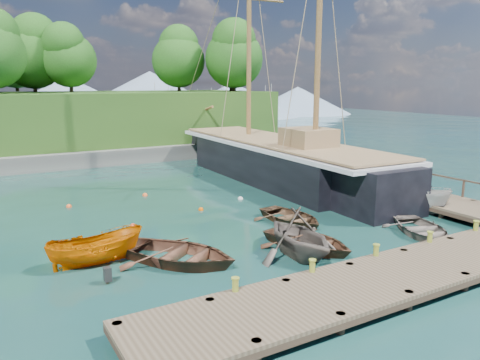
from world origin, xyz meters
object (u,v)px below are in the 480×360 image
object	(u,v)px
motorboat_orange	(97,264)
schooner	(278,163)
rowboat_2	(308,248)
rowboat_1	(298,256)
rowboat_3	(421,235)
rowboat_4	(291,223)
cabin_boat_white	(411,210)
rowboat_0	(180,263)

from	to	relation	value
motorboat_orange	schooner	distance (m)	18.05
rowboat_2	schooner	size ratio (longest dim) A/B	0.14
rowboat_2	rowboat_1	bearing A→B (deg)	-164.53
rowboat_3	rowboat_4	world-z (taller)	rowboat_3
rowboat_1	schooner	size ratio (longest dim) A/B	0.14
motorboat_orange	cabin_boat_white	distance (m)	16.85
rowboat_4	cabin_boat_white	xyz separation A→B (m)	(7.05, -1.45, 0.00)
cabin_boat_white	rowboat_1	bearing A→B (deg)	-177.22
rowboat_1	rowboat_4	xyz separation A→B (m)	(2.53, 3.93, 0.00)
rowboat_1	rowboat_4	world-z (taller)	rowboat_1
rowboat_1	rowboat_2	xyz separation A→B (m)	(0.93, 0.54, 0.00)
rowboat_3	cabin_boat_white	bearing A→B (deg)	70.75
rowboat_2	rowboat_3	xyz separation A→B (m)	(5.65, -1.22, 0.00)
rowboat_4	motorboat_orange	distance (m)	9.80
rowboat_2	rowboat_4	bearing A→B (deg)	50.00
rowboat_3	cabin_boat_white	size ratio (longest dim) A/B	0.90
motorboat_orange	schooner	size ratio (longest dim) A/B	0.12
rowboat_1	rowboat_3	world-z (taller)	rowboat_1
rowboat_4	schooner	xyz separation A→B (m)	(5.40, 9.01, 1.23)
rowboat_4	motorboat_orange	bearing A→B (deg)	178.81
rowboat_0	rowboat_3	bearing A→B (deg)	-48.46
motorboat_orange	cabin_boat_white	world-z (taller)	cabin_boat_white
rowboat_4	motorboat_orange	xyz separation A→B (m)	(-9.78, -0.68, 0.00)
rowboat_0	rowboat_3	xyz separation A→B (m)	(11.00, -2.45, 0.00)
rowboat_0	rowboat_1	size ratio (longest dim) A/B	1.18
rowboat_2	rowboat_4	xyz separation A→B (m)	(1.59, 3.38, 0.00)
rowboat_4	rowboat_0	bearing A→B (deg)	-167.98
rowboat_1	rowboat_0	bearing A→B (deg)	161.94
rowboat_3	schooner	size ratio (longest dim) A/B	0.13
rowboat_1	rowboat_2	world-z (taller)	rowboat_1
cabin_boat_white	schooner	distance (m)	10.66
rowboat_1	cabin_boat_white	size ratio (longest dim) A/B	0.92
rowboat_1	cabin_boat_white	distance (m)	9.90
rowboat_4	cabin_boat_white	distance (m)	7.20
rowboat_2	motorboat_orange	bearing A→B (deg)	146.92
motorboat_orange	cabin_boat_white	size ratio (longest dim) A/B	0.85
rowboat_0	rowboat_1	bearing A→B (deg)	-57.83
rowboat_3	schooner	xyz separation A→B (m)	(1.35, 13.61, 1.23)
rowboat_3	schooner	distance (m)	13.73
rowboat_1	rowboat_4	bearing A→B (deg)	61.12
rowboat_1	rowboat_4	size ratio (longest dim) A/B	1.03
cabin_boat_white	schooner	size ratio (longest dim) A/B	0.15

